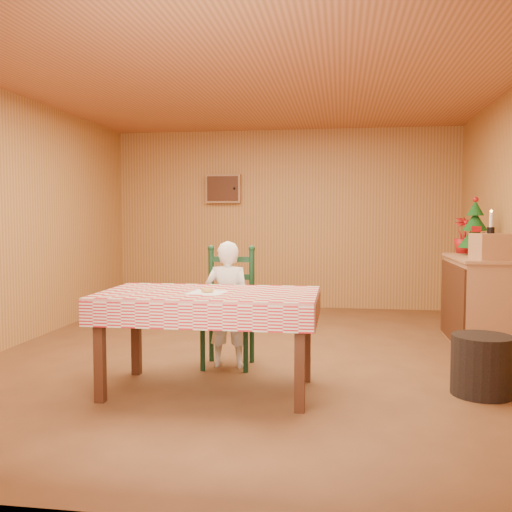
{
  "coord_description": "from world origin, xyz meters",
  "views": [
    {
      "loc": [
        0.83,
        -5.36,
        1.34
      ],
      "look_at": [
        0.0,
        0.2,
        0.95
      ],
      "focal_mm": 40.0,
      "sensor_mm": 36.0,
      "label": 1
    }
  ],
  "objects_px": {
    "seated_child": "(228,304)",
    "shelf_unit": "(478,302)",
    "ladder_chair": "(229,310)",
    "crate": "(490,247)",
    "dining_table": "(209,302)",
    "storage_bin": "(482,365)",
    "christmas_tree": "(475,229)"
  },
  "relations": [
    {
      "from": "storage_bin",
      "to": "crate",
      "type": "bearing_deg",
      "value": 74.59
    },
    {
      "from": "ladder_chair",
      "to": "seated_child",
      "type": "distance_m",
      "value": 0.08
    },
    {
      "from": "ladder_chair",
      "to": "storage_bin",
      "type": "height_order",
      "value": "ladder_chair"
    },
    {
      "from": "dining_table",
      "to": "christmas_tree",
      "type": "distance_m",
      "value": 3.25
    },
    {
      "from": "shelf_unit",
      "to": "christmas_tree",
      "type": "distance_m",
      "value": 0.79
    },
    {
      "from": "dining_table",
      "to": "storage_bin",
      "type": "height_order",
      "value": "dining_table"
    },
    {
      "from": "seated_child",
      "to": "crate",
      "type": "distance_m",
      "value": 2.56
    },
    {
      "from": "crate",
      "to": "storage_bin",
      "type": "distance_m",
      "value": 1.55
    },
    {
      "from": "crate",
      "to": "storage_bin",
      "type": "relative_size",
      "value": 0.66
    },
    {
      "from": "christmas_tree",
      "to": "storage_bin",
      "type": "bearing_deg",
      "value": -100.32
    },
    {
      "from": "seated_child",
      "to": "crate",
      "type": "height_order",
      "value": "crate"
    },
    {
      "from": "dining_table",
      "to": "seated_child",
      "type": "relative_size",
      "value": 1.47
    },
    {
      "from": "dining_table",
      "to": "shelf_unit",
      "type": "relative_size",
      "value": 1.34
    },
    {
      "from": "shelf_unit",
      "to": "christmas_tree",
      "type": "xyz_separation_m",
      "value": [
        0.01,
        0.25,
        0.74
      ]
    },
    {
      "from": "shelf_unit",
      "to": "seated_child",
      "type": "bearing_deg",
      "value": -154.28
    },
    {
      "from": "shelf_unit",
      "to": "storage_bin",
      "type": "distance_m",
      "value": 1.72
    },
    {
      "from": "seated_child",
      "to": "crate",
      "type": "bearing_deg",
      "value": -162.62
    },
    {
      "from": "ladder_chair",
      "to": "dining_table",
      "type": "bearing_deg",
      "value": -90.0
    },
    {
      "from": "ladder_chair",
      "to": "seated_child",
      "type": "xyz_separation_m",
      "value": [
        0.0,
        -0.06,
        0.06
      ]
    },
    {
      "from": "crate",
      "to": "christmas_tree",
      "type": "height_order",
      "value": "christmas_tree"
    },
    {
      "from": "seated_child",
      "to": "shelf_unit",
      "type": "height_order",
      "value": "seated_child"
    },
    {
      "from": "dining_table",
      "to": "storage_bin",
      "type": "relative_size",
      "value": 3.67
    },
    {
      "from": "shelf_unit",
      "to": "christmas_tree",
      "type": "relative_size",
      "value": 2.0
    },
    {
      "from": "seated_child",
      "to": "christmas_tree",
      "type": "relative_size",
      "value": 1.81
    },
    {
      "from": "crate",
      "to": "seated_child",
      "type": "bearing_deg",
      "value": -162.62
    },
    {
      "from": "ladder_chair",
      "to": "shelf_unit",
      "type": "distance_m",
      "value": 2.63
    },
    {
      "from": "ladder_chair",
      "to": "crate",
      "type": "height_order",
      "value": "crate"
    },
    {
      "from": "dining_table",
      "to": "crate",
      "type": "xyz_separation_m",
      "value": [
        2.4,
        1.48,
        0.37
      ]
    },
    {
      "from": "shelf_unit",
      "to": "christmas_tree",
      "type": "height_order",
      "value": "christmas_tree"
    },
    {
      "from": "ladder_chair",
      "to": "crate",
      "type": "distance_m",
      "value": 2.56
    },
    {
      "from": "christmas_tree",
      "to": "storage_bin",
      "type": "height_order",
      "value": "christmas_tree"
    },
    {
      "from": "ladder_chair",
      "to": "crate",
      "type": "bearing_deg",
      "value": 16.14
    }
  ]
}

